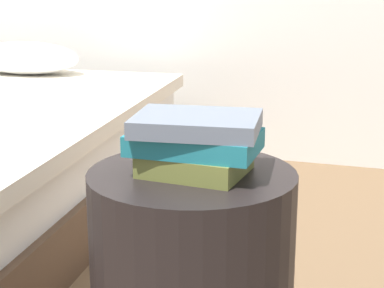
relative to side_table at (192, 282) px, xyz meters
The scene contains 4 objects.
side_table is the anchor object (origin of this frame).
book_olive 0.30m from the side_table, 32.95° to the left, with size 0.22×0.18×0.05m, color olive.
book_teal 0.34m from the side_table, ahead, with size 0.28×0.18×0.05m, color #1E727F.
book_slate 0.39m from the side_table, ahead, with size 0.27×0.20×0.04m, color slate.
Camera 1 is at (0.43, -1.37, 1.00)m, focal length 62.37 mm.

